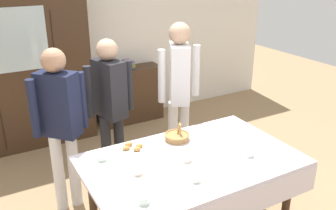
{
  "coord_description": "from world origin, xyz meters",
  "views": [
    {
      "loc": [
        -1.5,
        -2.47,
        2.35
      ],
      "look_at": [
        0.0,
        0.2,
        1.13
      ],
      "focal_mm": 39.34,
      "sensor_mm": 36.0,
      "label": 1
    }
  ],
  "objects": [
    {
      "name": "wall_cabinet",
      "position": [
        -0.9,
        2.35,
        1.05
      ],
      "size": [
        1.65,
        0.46,
        2.09
      ],
      "color": "#3D2819",
      "rests_on": "ground"
    },
    {
      "name": "tea_cup_mid_right",
      "position": [
        -0.5,
        -0.21,
        0.81
      ],
      "size": [
        0.13,
        0.13,
        0.06
      ],
      "color": "white",
      "rests_on": "dining_table"
    },
    {
      "name": "tea_cup_back_edge",
      "position": [
        -0.16,
        -0.51,
        0.81
      ],
      "size": [
        0.13,
        0.13,
        0.06
      ],
      "color": "white",
      "rests_on": "dining_table"
    },
    {
      "name": "back_wall",
      "position": [
        0.0,
        2.65,
        1.35
      ],
      "size": [
        6.4,
        0.1,
        2.7
      ],
      "primitive_type": "cube",
      "color": "silver",
      "rests_on": "ground"
    },
    {
      "name": "tea_cup_near_right",
      "position": [
        -0.62,
        -0.56,
        0.81
      ],
      "size": [
        0.13,
        0.13,
        0.06
      ],
      "color": "silver",
      "rests_on": "dining_table"
    },
    {
      "name": "tea_cup_front_edge",
      "position": [
        -0.06,
        -0.23,
        0.81
      ],
      "size": [
        0.13,
        0.13,
        0.06
      ],
      "color": "white",
      "rests_on": "dining_table"
    },
    {
      "name": "tea_cup_near_left",
      "position": [
        0.45,
        -0.41,
        0.81
      ],
      "size": [
        0.13,
        0.13,
        0.06
      ],
      "color": "white",
      "rests_on": "dining_table"
    },
    {
      "name": "dining_table",
      "position": [
        0.0,
        -0.24,
        0.68
      ],
      "size": [
        1.79,
        1.11,
        0.78
      ],
      "color": "#3D2819",
      "rests_on": "ground"
    },
    {
      "name": "spoon_front_edge",
      "position": [
        0.29,
        -0.11,
        0.78
      ],
      "size": [
        0.12,
        0.02,
        0.01
      ],
      "color": "silver",
      "rests_on": "dining_table"
    },
    {
      "name": "book_stack",
      "position": [
        0.57,
        2.41,
        0.9
      ],
      "size": [
        0.16,
        0.21,
        0.12
      ],
      "color": "#2D5184",
      "rests_on": "bookshelf_low"
    },
    {
      "name": "tea_cup_mid_left",
      "position": [
        -0.67,
        0.14,
        0.81
      ],
      "size": [
        0.13,
        0.13,
        0.06
      ],
      "color": "silver",
      "rests_on": "dining_table"
    },
    {
      "name": "person_by_cabinet",
      "position": [
        -0.27,
        0.95,
        0.99
      ],
      "size": [
        0.52,
        0.4,
        1.62
      ],
      "color": "#232328",
      "rests_on": "ground"
    },
    {
      "name": "person_behind_table_left",
      "position": [
        -0.84,
        0.74,
        1.0
      ],
      "size": [
        0.52,
        0.4,
        1.64
      ],
      "color": "silver",
      "rests_on": "ground"
    },
    {
      "name": "bread_basket",
      "position": [
        0.07,
        0.16,
        0.81
      ],
      "size": [
        0.24,
        0.24,
        0.16
      ],
      "color": "#9E7542",
      "rests_on": "dining_table"
    },
    {
      "name": "pastry_plate",
      "position": [
        -0.36,
        0.19,
        0.79
      ],
      "size": [
        0.28,
        0.28,
        0.05
      ],
      "color": "white",
      "rests_on": "dining_table"
    },
    {
      "name": "person_near_right_end",
      "position": [
        0.5,
        0.83,
        1.07
      ],
      "size": [
        0.52,
        0.41,
        1.74
      ],
      "color": "silver",
      "rests_on": "ground"
    },
    {
      "name": "spoon_far_left",
      "position": [
        0.5,
        0.14,
        0.78
      ],
      "size": [
        0.12,
        0.02,
        0.01
      ],
      "color": "silver",
      "rests_on": "dining_table"
    },
    {
      "name": "bookshelf_low",
      "position": [
        0.57,
        2.41,
        0.42
      ],
      "size": [
        0.98,
        0.35,
        0.84
      ],
      "color": "#3D2819",
      "rests_on": "ground"
    }
  ]
}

